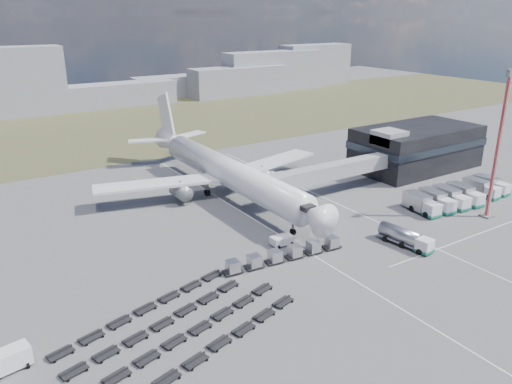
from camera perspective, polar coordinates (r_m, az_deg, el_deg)
ground at (r=78.81m, az=8.19°, el=-7.12°), size 420.00×420.00×0.00m
grass_strip at (r=172.66m, az=-16.49°, el=7.18°), size 420.00×90.00×0.01m
lane_markings at (r=86.88m, az=11.80°, el=-4.69°), size 47.12×110.00×0.01m
terminal at (r=125.42m, az=17.81°, el=4.95°), size 30.40×16.40×11.00m
jet_bridge at (r=100.90m, az=7.63°, el=2.13°), size 30.30×3.80×7.05m
airliner at (r=101.47m, az=-3.65°, el=2.51°), size 51.59×64.53×17.62m
skyline at (r=208.77m, az=-20.41°, el=11.29°), size 292.31×26.33×24.19m
fuel_tanker at (r=83.72m, az=16.71°, el=-5.00°), size 3.57×9.38×2.96m
pushback_tug at (r=80.83m, az=2.97°, el=-5.58°), size 3.63×2.12×1.58m
utility_van at (r=60.71m, az=-26.53°, el=-16.90°), size 4.86×2.85×2.42m
catering_truck at (r=105.31m, az=1.83°, el=1.02°), size 4.53×6.89×2.93m
service_trucks_near at (r=102.31m, az=20.67°, el=-0.76°), size 14.75×9.11×3.12m
service_trucks_far at (r=113.29m, az=24.81°, el=0.58°), size 6.46×7.64×2.99m
uld_row at (r=75.96m, az=3.32°, el=-7.09°), size 20.26×3.54×1.83m
baggage_dollies at (r=61.42m, az=-9.38°, el=-15.33°), size 31.15×20.62×0.69m
floodlight_mast at (r=97.49m, az=25.95°, el=4.72°), size 2.54×2.06×26.63m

